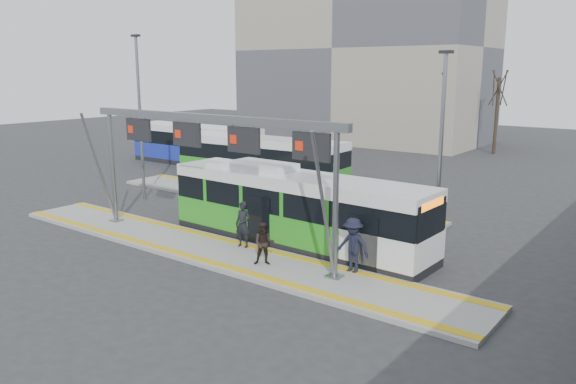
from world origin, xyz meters
name	(u,v)px	position (x,y,z in m)	size (l,w,h in m)	color
ground	(212,252)	(0.00, 0.00, 0.00)	(120.00, 120.00, 0.00)	#2D2D30
platform_main	(212,250)	(0.00, 0.00, 0.07)	(22.00, 3.00, 0.15)	gray
platform_second	(264,200)	(-4.00, 8.00, 0.07)	(20.00, 3.00, 0.15)	gray
tactile_main	(212,248)	(0.00, 0.00, 0.16)	(22.00, 2.65, 0.02)	gold
tactile_second	(277,195)	(-4.00, 9.15, 0.16)	(20.00, 0.35, 0.02)	gold
gantry	(207,142)	(-0.35, 0.25, 4.30)	(13.00, 1.68, 5.20)	slate
apartment_block	(364,48)	(-14.00, 36.00, 9.21)	(24.50, 12.50, 18.40)	gray
hero_bus	(296,210)	(2.00, 2.83, 1.46)	(11.68, 2.75, 3.20)	black
bg_bus_green	(260,161)	(-7.39, 11.77, 1.43)	(11.71, 3.15, 2.90)	black
bg_bus_blue	(196,145)	(-15.88, 14.37, 1.45)	(11.31, 2.70, 2.94)	black
passenger_a	(243,224)	(0.83, 0.93, 1.07)	(0.67, 0.44, 1.83)	black
passenger_b	(264,244)	(2.80, -0.16, 0.93)	(0.76, 0.59, 1.55)	black
passenger_c	(353,245)	(5.73, 1.08, 1.11)	(1.24, 0.72, 1.93)	black
tree_left	(449,91)	(-2.85, 30.63, 5.35)	(1.40, 1.40, 7.05)	#382B21
tree_mid	(499,88)	(0.30, 33.62, 5.50)	(1.40, 1.40, 7.25)	#382B21
tree_far	(292,86)	(-19.47, 31.15, 5.44)	(1.40, 1.40, 7.17)	#382B21
lamp_west	(140,115)	(-9.57, 4.38, 4.65)	(0.50, 0.25, 8.81)	slate
lamp_east	(441,148)	(6.86, 5.56, 4.09)	(0.50, 0.25, 7.71)	slate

